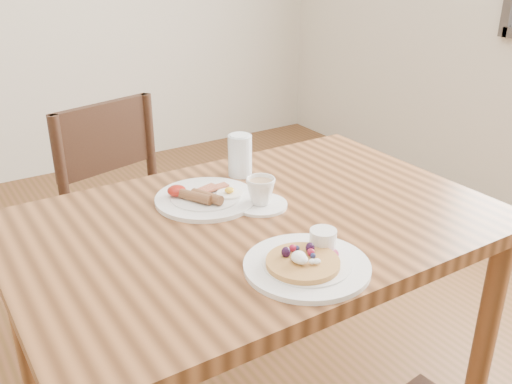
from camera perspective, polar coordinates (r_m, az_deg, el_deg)
dining_table at (r=1.47m, az=-0.00°, el=-6.00°), size 1.20×0.80×0.75m
chair_far at (r=2.03m, az=-12.05°, el=-2.65°), size 0.51×0.51×0.88m
pancake_plate at (r=1.22m, az=5.20°, el=-6.95°), size 0.27×0.27×0.06m
breakfast_plate at (r=1.51m, az=-5.16°, el=-0.54°), size 0.27×0.27×0.04m
teacup_saucer at (r=1.47m, az=0.47°, el=-0.23°), size 0.14×0.14×0.08m
water_glass at (r=1.66m, az=-1.61°, el=3.67°), size 0.07×0.07×0.12m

